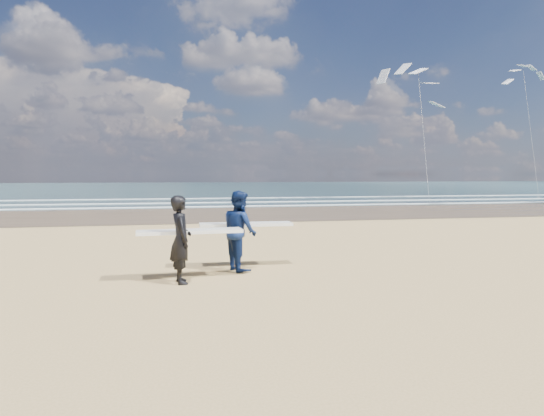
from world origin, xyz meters
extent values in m
cube|color=#473826|center=(20.00, 18.00, 0.01)|extent=(220.00, 12.00, 0.01)
cube|color=#183236|center=(20.00, 72.00, 0.01)|extent=(220.00, 100.00, 0.02)
cube|color=white|center=(20.00, 22.80, 0.05)|extent=(220.00, 0.50, 0.05)
cube|color=white|center=(20.00, 27.50, 0.05)|extent=(220.00, 0.50, 0.05)
cube|color=white|center=(20.00, 34.00, 0.05)|extent=(220.00, 0.50, 0.05)
imported|color=black|center=(-0.32, 0.22, 0.90)|extent=(0.52, 0.71, 1.79)
cube|color=white|center=(-0.12, 0.57, 1.01)|extent=(2.23, 0.64, 0.07)
imported|color=#0C1C47|center=(1.05, 1.29, 0.92)|extent=(0.91, 1.05, 1.85)
cube|color=white|center=(1.25, 1.64, 1.03)|extent=(2.21, 0.58, 0.07)
cube|color=slate|center=(19.41, 24.67, 0.05)|extent=(0.12, 0.12, 0.10)
cube|color=slate|center=(33.52, 29.47, 0.05)|extent=(0.12, 0.12, 0.10)
camera|label=1|loc=(-0.55, -9.70, 2.22)|focal=32.00mm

